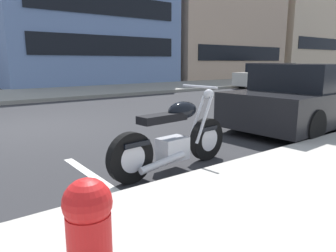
{
  "coord_description": "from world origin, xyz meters",
  "views": [
    {
      "loc": [
        -1.54,
        -7.24,
        1.43
      ],
      "look_at": [
        1.06,
        -3.8,
        0.55
      ],
      "focal_mm": 33.88,
      "sensor_mm": 36.0,
      "label": 1
    }
  ],
  "objects": [
    {
      "name": "townhouse_near_left",
      "position": [
        30.39,
        13.47,
        7.13
      ],
      "size": [
        11.27,
        8.55,
        14.26
      ],
      "color": "beige",
      "rests_on": "ground"
    },
    {
      "name": "parked_car_behind_motorcycle",
      "position": [
        5.1,
        -3.56,
        0.65
      ],
      "size": [
        4.27,
        1.99,
        1.38
      ],
      "rotation": [
        0.0,
        0.0,
        0.06
      ],
      "color": "black",
      "rests_on": "ground"
    },
    {
      "name": "parked_motorcycle",
      "position": [
        0.99,
        -4.03,
        0.42
      ],
      "size": [
        2.0,
        0.62,
        1.11
      ],
      "rotation": [
        0.0,
        0.0,
        0.09
      ],
      "color": "black",
      "rests_on": "ground"
    },
    {
      "name": "sidewalk_far_curb",
      "position": [
        12.0,
        6.93,
        0.07
      ],
      "size": [
        120.0,
        5.0,
        0.14
      ],
      "primitive_type": "cube",
      "color": "gray",
      "rests_on": "ground"
    },
    {
      "name": "townhouse_corner_block",
      "position": [
        18.14,
        13.54,
        4.66
      ],
      "size": [
        11.12,
        8.7,
        9.31
      ],
      "color": "tan",
      "rests_on": "ground"
    },
    {
      "name": "townhouse_far_uphill",
      "position": [
        6.77,
        14.93,
        5.23
      ],
      "size": [
        10.38,
        11.49,
        10.45
      ],
      "color": "#6B84B2",
      "rests_on": "ground"
    },
    {
      "name": "ground_plane",
      "position": [
        0.0,
        0.0,
        0.0
      ],
      "size": [
        260.0,
        260.0,
        0.0
      ],
      "primitive_type": "plane",
      "color": "#28282B"
    },
    {
      "name": "parking_stall_stripe",
      "position": [
        0.0,
        -3.83,
        0.0
      ],
      "size": [
        0.12,
        2.2,
        0.01
      ],
      "primitive_type": "cube",
      "color": "silver",
      "rests_on": "ground"
    },
    {
      "name": "fire_hydrant",
      "position": [
        -1.0,
        -5.89,
        0.54
      ],
      "size": [
        0.24,
        0.36,
        0.75
      ],
      "color": "red",
      "rests_on": "sidewalk_near_curb"
    },
    {
      "name": "car_opposite_curb",
      "position": [
        13.79,
        3.55,
        0.65
      ],
      "size": [
        4.72,
        2.0,
        1.35
      ],
      "rotation": [
        0.0,
        0.0,
        3.2
      ],
      "color": "beige",
      "rests_on": "ground"
    }
  ]
}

